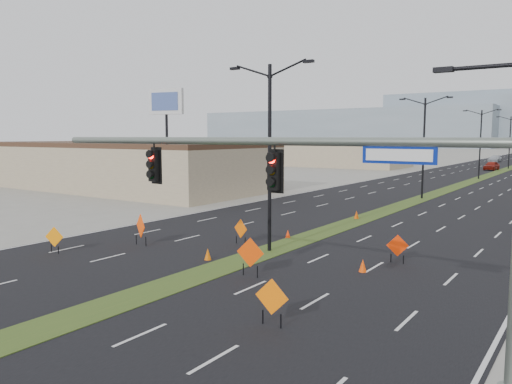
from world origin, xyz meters
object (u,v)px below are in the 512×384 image
Objects in this scene: signal_mast at (332,190)px; cone_0 at (208,254)px; streetlight_2 at (480,142)px; construction_sign_4 at (272,299)px; streetlight_3 at (510,141)px; construction_sign_3 at (250,254)px; cone_1 at (288,234)px; construction_sign_5 at (398,247)px; construction_sign_1 at (141,227)px; car_far at (495,159)px; cone_3 at (356,215)px; car_left at (491,166)px; construction_sign_2 at (241,230)px; streetlight_1 at (424,145)px; cone_2 at (363,266)px; streetlight_0 at (270,152)px; pole_sign_west at (166,110)px; construction_sign_0 at (54,238)px.

signal_mast is 12.84m from cone_0.
streetlight_2 is 6.20× the size of construction_sign_4.
streetlight_3 reaches higher than construction_sign_3.
construction_sign_5 is at bearing -15.81° from cone_1.
construction_sign_1 is at bearing 160.59° from construction_sign_3.
car_far is 8.43× the size of cone_3.
construction_sign_2 is (-0.37, -77.54, 0.04)m from car_left.
construction_sign_1 is at bearing 173.52° from construction_sign_5.
construction_sign_4 is at bearing -80.83° from streetlight_1.
cone_0 is at bearing 19.75° from construction_sign_1.
car_far reaches higher than cone_2.
streetlight_0 is at bearing -81.37° from car_far.
streetlight_1 is (0.00, 28.00, 0.00)m from streetlight_0.
cone_3 is at bearing 85.97° from cone_0.
pole_sign_west is (-10.80, 13.11, 7.52)m from construction_sign_1.
streetlight_1 is 1.85× the size of car_far.
streetlight_3 is at bearing 102.51° from construction_sign_2.
streetlight_2 is at bearing -78.87° from car_left.
cone_2 is at bearing -86.07° from streetlight_3.
construction_sign_1 reaches higher than car_far.
signal_mast is 1.56× the size of pole_sign_west.
pole_sign_west is (-16.16, 13.54, 8.29)m from cone_0.
construction_sign_5 is at bearing 30.77° from cone_0.
signal_mast is 26.64× the size of cone_0.
signal_mast is 38.96m from streetlight_1.
cone_0 is at bearing 138.05° from construction_sign_4.
car_left reaches higher than cone_0.
signal_mast is 24.74m from cone_3.
cone_1 is at bearing 145.77° from cone_2.
construction_sign_0 is (-7.21, -85.05, 0.03)m from car_left.
streetlight_0 is 6.34m from cone_1.
pole_sign_west is (-17.67, -17.86, 3.18)m from streetlight_1.
construction_sign_3 is at bearing -86.49° from streetlight_1.
signal_mast is 1.63× the size of streetlight_2.
construction_sign_1 is 3.37× the size of cone_1.
car_far is at bearing 114.27° from construction_sign_1.
car_left is 79.57m from cone_2.
streetlight_0 is at bearing -90.00° from streetlight_1.
construction_sign_1 is at bearing -156.60° from streetlight_0.
streetlight_0 reaches higher than car_left.
car_left is (-2.00, -5.88, -4.60)m from streetlight_3.
construction_sign_0 is (-9.21, -6.94, -4.58)m from streetlight_0.
car_far is 10.03× the size of cone_1.
streetlight_1 is 6.20× the size of construction_sign_4.
cone_2 is at bearing -37.25° from pole_sign_west.
construction_sign_3 is at bearing -66.58° from streetlight_0.
streetlight_1 is 2.10× the size of car_left.
car_far is at bearing 96.99° from streetlight_2.
construction_sign_5 is at bearing -76.04° from streetlight_1.
streetlight_0 is 15.57× the size of cone_3.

